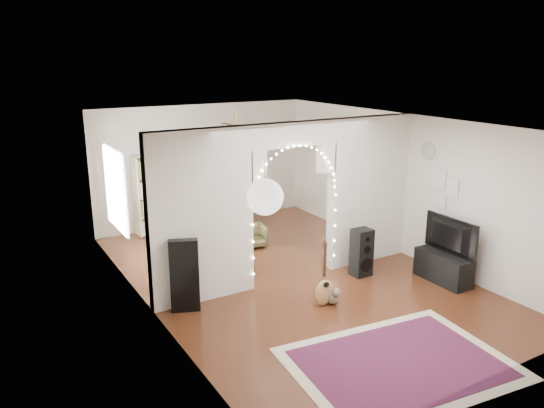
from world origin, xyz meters
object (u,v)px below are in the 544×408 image
bookcase (173,192)px  dining_table (217,202)px  dining_chair_right (253,236)px  acoustic_guitar (324,282)px  floor_speaker (362,252)px  dining_chair_left (224,258)px  media_console (443,268)px

bookcase → dining_table: bearing=-14.4°
dining_chair_right → bookcase: bearing=126.3°
acoustic_guitar → bookcase: bookcase is taller
floor_speaker → bookcase: bearing=114.8°
acoustic_guitar → dining_chair_right: size_ratio=1.81×
floor_speaker → dining_chair_left: bearing=145.5°
acoustic_guitar → dining_chair_left: (-0.75, 1.99, -0.12)m
media_console → dining_chair_left: size_ratio=1.70×
acoustic_guitar → floor_speaker: bearing=31.9°
dining_table → dining_chair_right: 1.32m
media_console → dining_table: dining_table is taller
media_console → floor_speaker: bearing=139.0°
bookcase → dining_chair_right: size_ratio=3.56×
acoustic_guitar → media_console: size_ratio=0.88×
dining_chair_right → floor_speaker: bearing=-60.1°
floor_speaker → media_console: size_ratio=0.84×
acoustic_guitar → bookcase: size_ratio=0.51×
dining_chair_left → bookcase: bearing=112.9°
acoustic_guitar → dining_table: 4.10m
acoustic_guitar → dining_chair_left: size_ratio=1.49×
bookcase → dining_chair_left: bearing=-68.2°
bookcase → dining_table: 0.97m
dining_chair_left → acoustic_guitar: bearing=-44.3°
media_console → dining_table: size_ratio=0.80×
dining_table → bookcase: bearing=137.9°
floor_speaker → dining_chair_right: size_ratio=1.74×
floor_speaker → bookcase: 4.50m
bookcase → dining_chair_right: bookcase is taller
acoustic_guitar → dining_chair_right: (0.34, 2.87, -0.16)m
floor_speaker → dining_chair_right: bearing=111.9°
media_console → dining_chair_right: media_console is taller
acoustic_guitar → media_console: acoustic_guitar is taller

